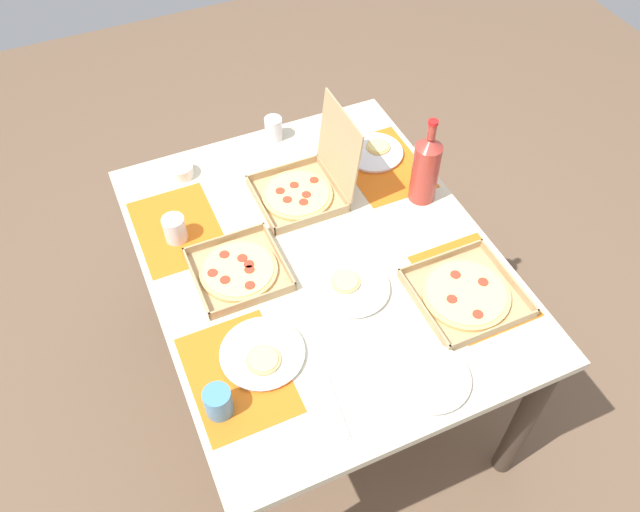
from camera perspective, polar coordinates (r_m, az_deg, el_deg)
name	(u,v)px	position (r m, az deg, el deg)	size (l,w,h in m)	color
ground_plane	(320,378)	(2.69, 0.00, -10.65)	(6.00, 6.00, 0.00)	brown
dining_table	(320,278)	(2.14, 0.00, -1.97)	(1.32, 1.06, 0.77)	#3F3328
placemat_near_left	(178,228)	(2.18, -12.38, 2.38)	(0.36, 0.26, 0.00)	orange
placemat_near_right	(238,375)	(1.82, -7.23, -10.27)	(0.36, 0.26, 0.00)	orange
placemat_far_left	(383,165)	(2.36, 5.53, 7.93)	(0.36, 0.26, 0.00)	orange
placemat_far_right	(473,285)	(2.03, 13.29, -2.52)	(0.36, 0.26, 0.00)	orange
pizza_box_corner_left	(239,271)	(2.01, -7.15, -1.28)	(0.27, 0.27, 0.04)	tan
pizza_box_corner_right	(466,294)	(1.99, 12.66, -3.28)	(0.30, 0.30, 0.04)	tan
pizza_box_edge_far	(306,184)	(2.21, -1.20, 6.30)	(0.27, 0.31, 0.31)	tan
plate_near_right	(262,354)	(1.84, -5.07, -8.57)	(0.24, 0.24, 0.03)	white
plate_far_left	(352,288)	(1.96, 2.84, -2.78)	(0.22, 0.22, 0.03)	white
plate_middle	(431,379)	(1.82, 9.69, -10.55)	(0.22, 0.22, 0.02)	white
plate_far_right	(374,152)	(2.39, 4.75, 9.06)	(0.21, 0.21, 0.03)	white
soda_bottle	(426,168)	(2.17, 9.26, 7.65)	(0.09, 0.09, 0.32)	#B2382D
cup_red	(218,402)	(1.74, -8.92, -12.54)	(0.07, 0.07, 0.09)	teal
cup_dark	(175,229)	(2.12, -12.62, 2.33)	(0.07, 0.07, 0.09)	silver
cup_spare	(274,128)	(2.44, -4.09, 11.09)	(0.06, 0.06, 0.09)	silver
condiment_bowl	(181,171)	(2.35, -12.13, 7.34)	(0.09, 0.09, 0.04)	white
fork_by_far_left	(336,407)	(1.76, 1.44, -13.10)	(0.19, 0.02, 0.01)	#B7B7BC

